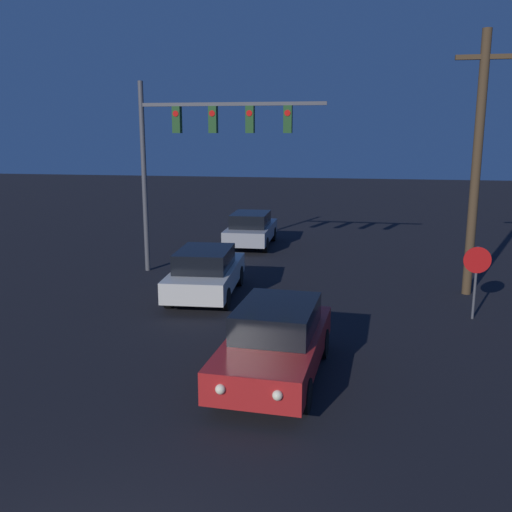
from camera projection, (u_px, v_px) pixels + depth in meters
The scene contains 6 objects.
car_near at pixel (276, 341), 11.71m from camera, with size 2.05×4.53×1.53m.
car_mid at pixel (206, 272), 17.53m from camera, with size 2.09×4.54×1.53m.
car_far at pixel (251, 229), 25.38m from camera, with size 1.95×4.49×1.53m.
traffic_signal_mast at pixel (199, 140), 19.70m from camera, with size 6.53×0.30×6.73m.
stop_sign at pixel (476, 269), 15.27m from camera, with size 0.72×0.07×2.01m.
utility_pole at pixel (477, 162), 17.13m from camera, with size 1.66×0.28×7.91m.
Camera 1 is at (2.76, -4.66, 4.97)m, focal length 40.00 mm.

